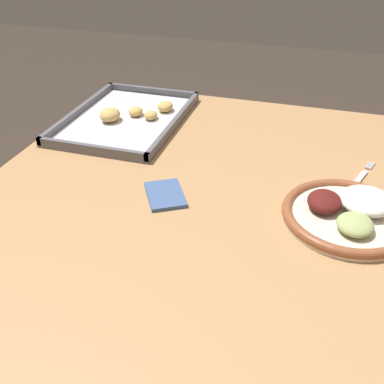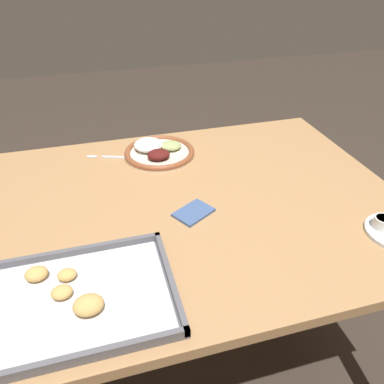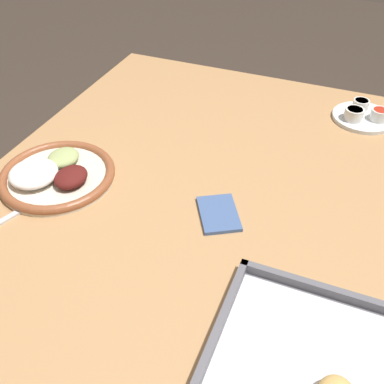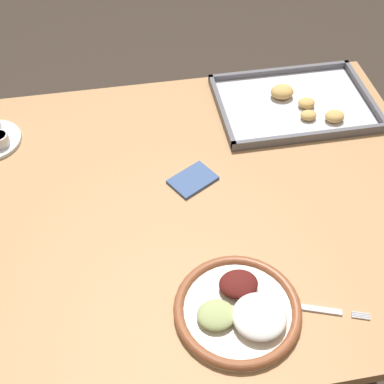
{
  "view_description": "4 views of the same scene",
  "coord_description": "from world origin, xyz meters",
  "px_view_note": "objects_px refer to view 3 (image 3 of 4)",
  "views": [
    {
      "loc": [
        -0.69,
        -0.21,
        1.25
      ],
      "look_at": [
        0.02,
        0.0,
        0.77
      ],
      "focal_mm": 42.0,
      "sensor_mm": 36.0,
      "label": 1
    },
    {
      "loc": [
        0.26,
        0.85,
        1.37
      ],
      "look_at": [
        0.02,
        0.0,
        0.77
      ],
      "focal_mm": 35.0,
      "sensor_mm": 36.0,
      "label": 2
    },
    {
      "loc": [
        0.64,
        0.25,
        1.34
      ],
      "look_at": [
        0.02,
        0.0,
        0.77
      ],
      "focal_mm": 42.0,
      "sensor_mm": 36.0,
      "label": 3
    },
    {
      "loc": [
        -0.13,
        -0.79,
        1.65
      ],
      "look_at": [
        0.02,
        0.0,
        0.77
      ],
      "focal_mm": 50.0,
      "sensor_mm": 36.0,
      "label": 4
    }
  ],
  "objects_px": {
    "fork": "(5,219)",
    "napkin": "(219,214)",
    "saucer_plate": "(363,115)",
    "dinner_plate": "(55,174)"
  },
  "relations": [
    {
      "from": "fork",
      "to": "dinner_plate",
      "type": "bearing_deg",
      "value": -167.54
    },
    {
      "from": "dinner_plate",
      "to": "fork",
      "type": "bearing_deg",
      "value": -6.97
    },
    {
      "from": "fork",
      "to": "napkin",
      "type": "relative_size",
      "value": 1.46
    },
    {
      "from": "fork",
      "to": "saucer_plate",
      "type": "distance_m",
      "value": 0.88
    },
    {
      "from": "fork",
      "to": "napkin",
      "type": "height_order",
      "value": "napkin"
    },
    {
      "from": "saucer_plate",
      "to": "napkin",
      "type": "height_order",
      "value": "saucer_plate"
    },
    {
      "from": "fork",
      "to": "saucer_plate",
      "type": "height_order",
      "value": "saucer_plate"
    },
    {
      "from": "fork",
      "to": "napkin",
      "type": "distance_m",
      "value": 0.41
    },
    {
      "from": "saucer_plate",
      "to": "fork",
      "type": "bearing_deg",
      "value": -42.94
    },
    {
      "from": "fork",
      "to": "saucer_plate",
      "type": "xyz_separation_m",
      "value": [
        -0.65,
        0.6,
        0.01
      ]
    }
  ]
}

